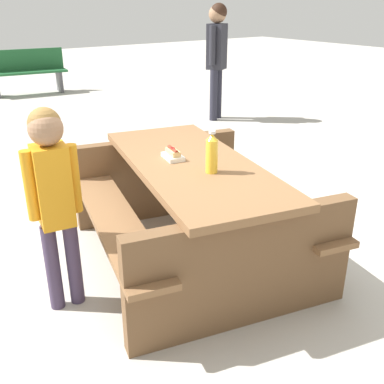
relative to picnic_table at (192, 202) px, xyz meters
The scene contains 7 objects.
ground_plane 0.44m from the picnic_table, ahead, with size 30.00×30.00×0.00m, color #B7B2A8.
picnic_table is the anchor object (origin of this frame).
soda_bottle 0.49m from the picnic_table, behind, with size 0.08×0.08×0.27m.
hotdog_tray 0.37m from the picnic_table, 31.72° to the left, with size 0.20×0.14×0.08m.
child_in_coat 1.02m from the picnic_table, 89.76° to the left, with size 0.20×0.30×1.24m.
park_bench_mid 7.03m from the picnic_table, ahead, with size 0.59×1.54×0.85m.
bystander_adult 4.24m from the picnic_table, 40.53° to the right, with size 0.33×0.38×1.71m.
Camera 1 is at (-2.35, 1.67, 1.77)m, focal length 42.24 mm.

